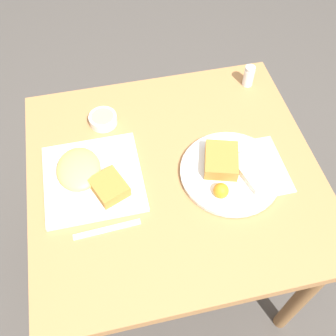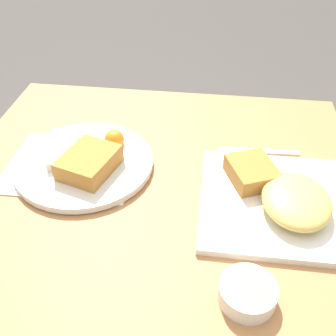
{
  "view_description": "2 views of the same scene",
  "coord_description": "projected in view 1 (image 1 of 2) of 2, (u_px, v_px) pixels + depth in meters",
  "views": [
    {
      "loc": [
        0.64,
        -0.16,
        1.66
      ],
      "look_at": [
        0.01,
        -0.02,
        0.73
      ],
      "focal_mm": 42.0,
      "sensor_mm": 36.0,
      "label": 1
    },
    {
      "loc": [
        -0.58,
        -0.1,
        1.24
      ],
      "look_at": [
        0.01,
        -0.03,
        0.75
      ],
      "focal_mm": 42.0,
      "sensor_mm": 36.0,
      "label": 2
    }
  ],
  "objects": [
    {
      "name": "ground_plane",
      "position": [
        172.0,
        261.0,
        1.73
      ],
      "size": [
        8.0,
        8.0,
        0.0
      ],
      "primitive_type": "plane",
      "color": "#4C4742"
    },
    {
      "name": "dining_table",
      "position": [
        174.0,
        187.0,
        1.23
      ],
      "size": [
        0.81,
        0.85,
        0.7
      ],
      "color": "#B27A47",
      "rests_on": "ground_plane"
    },
    {
      "name": "menu_card",
      "position": [
        239.0,
        171.0,
        1.16
      ],
      "size": [
        0.21,
        0.27,
        0.0
      ],
      "rotation": [
        0.0,
        0.0,
        -0.0
      ],
      "color": "silver",
      "rests_on": "dining_table"
    },
    {
      "name": "plate_square_near",
      "position": [
        90.0,
        176.0,
        1.12
      ],
      "size": [
        0.28,
        0.28,
        0.06
      ],
      "color": "white",
      "rests_on": "dining_table"
    },
    {
      "name": "plate_oval_far",
      "position": [
        230.0,
        170.0,
        1.14
      ],
      "size": [
        0.29,
        0.29,
        0.05
      ],
      "color": "white",
      "rests_on": "menu_card"
    },
    {
      "name": "sauce_ramekin",
      "position": [
        103.0,
        119.0,
        1.25
      ],
      "size": [
        0.09,
        0.09,
        0.03
      ],
      "color": "white",
      "rests_on": "dining_table"
    },
    {
      "name": "salt_shaker",
      "position": [
        248.0,
        77.0,
        1.34
      ],
      "size": [
        0.04,
        0.04,
        0.08
      ],
      "color": "white",
      "rests_on": "dining_table"
    },
    {
      "name": "butter_knife",
      "position": [
        107.0,
        229.0,
        1.05
      ],
      "size": [
        0.03,
        0.18,
        0.0
      ],
      "rotation": [
        0.0,
        0.0,
        1.62
      ],
      "color": "silver",
      "rests_on": "dining_table"
    }
  ]
}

